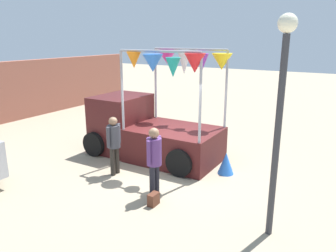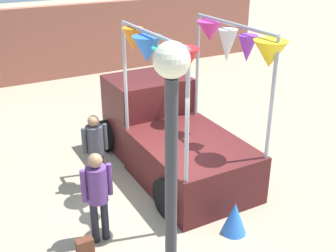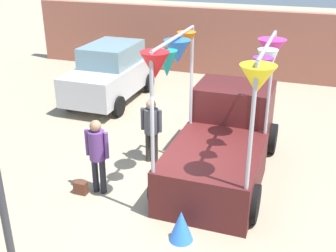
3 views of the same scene
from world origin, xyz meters
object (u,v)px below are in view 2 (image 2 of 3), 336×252
folded_kite_bundle_azure (235,218)px  person_customer (97,190)px  vendor_truck (168,128)px  handbag (85,246)px  street_lamp (171,186)px  person_vendor (95,145)px

folded_kite_bundle_azure → person_customer: bearing=156.3°
vendor_truck → handbag: bearing=-143.4°
person_customer → street_lamp: bearing=-92.6°
person_customer → person_vendor: size_ratio=1.04×
vendor_truck → street_lamp: 5.31m
person_vendor → person_customer: bearing=-108.6°
handbag → folded_kite_bundle_azure: size_ratio=0.47×
person_vendor → street_lamp: size_ratio=0.40×
handbag → vendor_truck: bearing=36.6°
person_customer → street_lamp: size_ratio=0.42×
person_vendor → handbag: size_ratio=5.73×
vendor_truck → street_lamp: size_ratio=1.04×
person_customer → folded_kite_bundle_azure: (2.12, -0.93, -0.71)m
street_lamp → folded_kite_bundle_azure: (2.24, 1.74, -2.30)m
person_vendor → handbag: person_vendor is taller
street_lamp → folded_kite_bundle_azure: street_lamp is taller
person_customer → handbag: (-0.35, -0.20, -0.87)m
person_customer → handbag: size_ratio=5.95×
person_customer → person_vendor: (0.55, 1.64, -0.04)m
person_vendor → handbag: (-0.90, -1.84, -0.82)m
handbag → folded_kite_bundle_azure: folded_kite_bundle_azure is taller
vendor_truck → street_lamp: (-2.40, -4.43, 1.67)m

